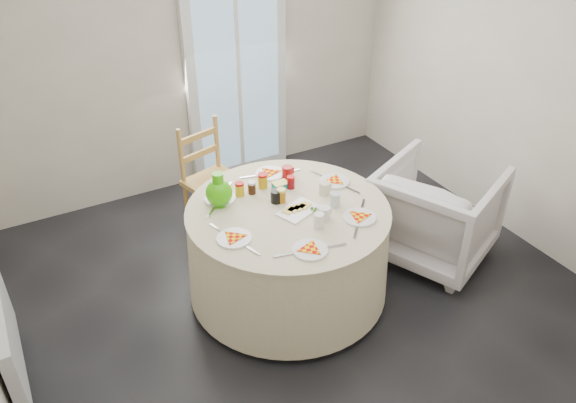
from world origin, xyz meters
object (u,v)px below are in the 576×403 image
radiator (7,334)px  armchair (436,213)px  table (288,251)px  green_pitcher (219,188)px  wooden_chair (215,182)px

radiator → armchair: size_ratio=1.15×
armchair → table: bearing=58.2°
radiator → green_pitcher: bearing=6.7°
radiator → table: 1.87m
armchair → radiator: bearing=60.6°
armchair → wooden_chair: bearing=25.2°
armchair → green_pitcher: green_pitcher is taller
radiator → wooden_chair: bearing=27.9°
table → wooden_chair: bearing=97.8°
table → wooden_chair: 1.03m
radiator → green_pitcher: 1.57m
table → armchair: (1.25, -0.16, 0.02)m
wooden_chair → armchair: bearing=-56.3°
radiator → table: (1.87, -0.10, -0.01)m
armchair → green_pitcher: 1.76m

